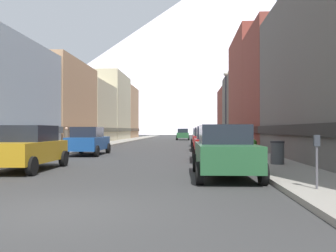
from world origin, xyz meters
name	(u,v)px	position (x,y,z in m)	size (l,w,h in m)	color
ground_plane	(56,212)	(0.00, 0.00, 0.00)	(400.00, 400.00, 0.00)	#353535
sidewalk_left	(113,143)	(-6.25, 35.00, 0.07)	(2.50, 100.00, 0.15)	gray
sidewalk_right	(221,143)	(6.25, 35.00, 0.07)	(2.50, 100.00, 0.15)	gray
storefront_left_2	(33,106)	(-12.32, 26.95, 3.89)	(9.95, 10.86, 8.07)	tan
storefront_left_3	(78,114)	(-11.33, 37.91, 3.57)	(7.97, 10.67, 7.42)	beige
storefront_left_4	(100,108)	(-11.41, 49.32, 4.97)	(8.12, 11.44, 10.29)	beige
storefront_left_5	(114,114)	(-11.55, 60.17, 4.60)	(8.41, 9.73, 9.52)	tan
storefront_right_2	(294,90)	(11.01, 22.74, 4.77)	(7.31, 8.31, 9.87)	brown
storefront_right_3	(267,92)	(10.98, 32.79, 5.68)	(7.26, 11.69, 11.73)	brown
storefront_right_4	(248,110)	(10.60, 43.03, 4.32)	(6.49, 8.68, 8.96)	#66605B
storefront_right_5	(250,115)	(12.37, 52.36, 3.96)	(10.04, 9.91, 8.22)	brown
car_left_0	(27,148)	(-3.80, 7.07, 0.90)	(2.10, 4.42, 1.78)	#B28419
car_left_1	(88,141)	(-3.80, 15.73, 0.90)	(2.13, 4.43, 1.78)	#19478C
car_right_0	(225,151)	(3.80, 5.38, 0.90)	(2.13, 4.43, 1.78)	#265933
car_right_1	(212,143)	(3.80, 11.90, 0.90)	(2.07, 4.40, 1.78)	#9E1111
car_right_2	(205,139)	(3.80, 20.92, 0.90)	(2.10, 4.42, 1.78)	#9E1111
car_right_3	(202,137)	(3.80, 28.65, 0.90)	(2.08, 4.41, 1.78)	slate
car_driving_0	(183,134)	(1.60, 50.13, 0.90)	(2.06, 4.40, 1.78)	#265933
parking_meter_near	(317,154)	(5.75, 2.18, 1.01)	(0.14, 0.10, 1.33)	#595960
trash_bin_right	(277,152)	(6.35, 8.71, 0.64)	(0.59, 0.59, 0.98)	#4C5156
potted_plant_1	(253,145)	(7.00, 18.25, 0.58)	(0.49, 0.49, 0.80)	gray
pedestrian_0	(241,139)	(6.25, 18.69, 0.95)	(0.36, 0.36, 1.72)	maroon
pedestrian_1	(66,139)	(-6.25, 18.72, 0.91)	(0.36, 0.36, 1.65)	brown
streetlamp_right	(226,98)	(5.35, 20.52, 3.99)	(0.36, 0.36, 5.86)	black
mountain_backdrop	(224,52)	(27.74, 260.00, 58.75)	(311.92, 311.92, 117.50)	silver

